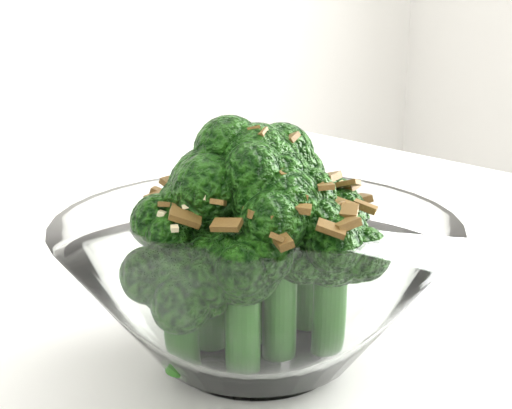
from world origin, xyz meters
TOP-DOWN VIEW (x-y plane):
  - table at (0.06, 0.11)m, footprint 1.34×1.04m
  - broccoli_dish at (0.13, -0.01)m, footprint 0.25×0.25m

SIDE VIEW (x-z plane):
  - table at x=0.06m, z-range 0.31..1.06m
  - broccoli_dish at x=0.13m, z-range 0.73..0.89m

